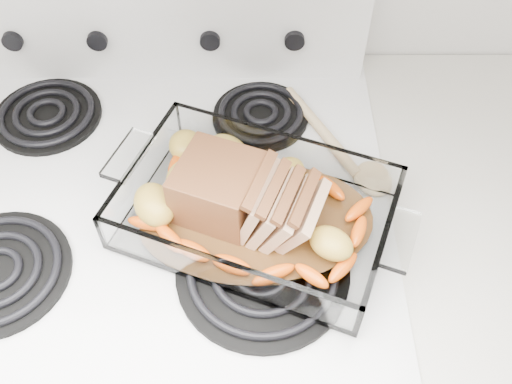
{
  "coord_description": "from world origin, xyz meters",
  "views": [
    {
      "loc": [
        0.18,
        1.08,
        1.65
      ],
      "look_at": [
        0.18,
        1.6,
        0.99
      ],
      "focal_mm": 40.0,
      "sensor_mm": 36.0,
      "label": 1
    }
  ],
  "objects_px": {
    "electric_range": "(175,313)",
    "baking_dish": "(256,214)",
    "counter_right": "(470,316)",
    "pork_roast": "(235,201)"
  },
  "relations": [
    {
      "from": "electric_range",
      "to": "baking_dish",
      "type": "xyz_separation_m",
      "value": [
        0.18,
        -0.08,
        0.48
      ]
    },
    {
      "from": "electric_range",
      "to": "baking_dish",
      "type": "bearing_deg",
      "value": -23.01
    },
    {
      "from": "counter_right",
      "to": "baking_dish",
      "type": "distance_m",
      "value": 0.7
    },
    {
      "from": "counter_right",
      "to": "pork_roast",
      "type": "xyz_separation_m",
      "value": [
        -0.51,
        -0.08,
        0.53
      ]
    },
    {
      "from": "electric_range",
      "to": "counter_right",
      "type": "xyz_separation_m",
      "value": [
        0.66,
        -0.0,
        -0.02
      ]
    },
    {
      "from": "counter_right",
      "to": "pork_roast",
      "type": "height_order",
      "value": "pork_roast"
    },
    {
      "from": "baking_dish",
      "to": "pork_roast",
      "type": "height_order",
      "value": "pork_roast"
    },
    {
      "from": "counter_right",
      "to": "baking_dish",
      "type": "bearing_deg",
      "value": -171.13
    },
    {
      "from": "electric_range",
      "to": "pork_roast",
      "type": "height_order",
      "value": "electric_range"
    },
    {
      "from": "baking_dish",
      "to": "pork_roast",
      "type": "bearing_deg",
      "value": -158.45
    }
  ]
}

